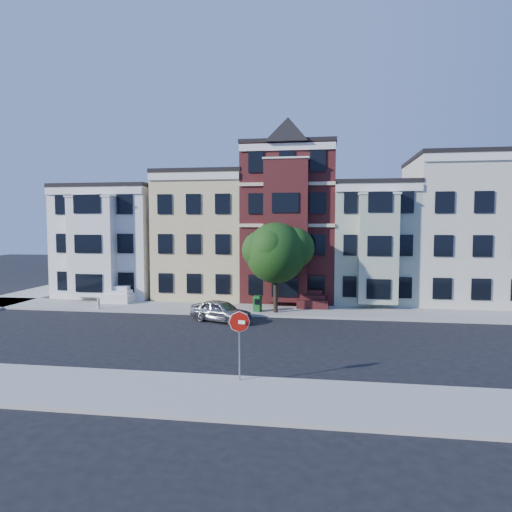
% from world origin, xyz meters
% --- Properties ---
extents(ground, '(120.00, 120.00, 0.00)m').
position_xyz_m(ground, '(0.00, 0.00, 0.00)').
color(ground, black).
extents(far_sidewalk, '(60.00, 4.00, 0.15)m').
position_xyz_m(far_sidewalk, '(0.00, 8.00, 0.07)').
color(far_sidewalk, '#9E9B93').
rests_on(far_sidewalk, ground).
extents(near_sidewalk, '(60.00, 4.00, 0.15)m').
position_xyz_m(near_sidewalk, '(0.00, -8.00, 0.07)').
color(near_sidewalk, '#9E9B93').
rests_on(near_sidewalk, ground).
extents(house_white, '(8.00, 9.00, 9.00)m').
position_xyz_m(house_white, '(-15.00, 14.50, 4.50)').
color(house_white, white).
rests_on(house_white, ground).
extents(house_yellow, '(7.00, 9.00, 10.00)m').
position_xyz_m(house_yellow, '(-7.00, 14.50, 5.00)').
color(house_yellow, '#D1BC84').
rests_on(house_yellow, ground).
extents(house_brown, '(7.00, 9.00, 12.00)m').
position_xyz_m(house_brown, '(0.00, 14.50, 6.00)').
color(house_brown, '#401515').
rests_on(house_brown, ground).
extents(house_green, '(6.00, 9.00, 9.00)m').
position_xyz_m(house_green, '(6.50, 14.50, 4.50)').
color(house_green, '#A1AF97').
rests_on(house_green, ground).
extents(house_cream, '(8.00, 9.00, 11.00)m').
position_xyz_m(house_cream, '(13.50, 14.50, 5.50)').
color(house_cream, beige).
rests_on(house_cream, ground).
extents(street_tree, '(7.56, 7.56, 7.48)m').
position_xyz_m(street_tree, '(-0.46, 7.03, 3.89)').
color(street_tree, '#1D4811').
rests_on(street_tree, far_sidewalk).
extents(parked_car, '(4.32, 3.07, 1.37)m').
position_xyz_m(parked_car, '(-3.61, 4.26, 0.68)').
color(parked_car, gray).
rests_on(parked_car, ground).
extents(newspaper_box, '(0.58, 0.54, 1.09)m').
position_xyz_m(newspaper_box, '(-1.71, 7.12, 0.69)').
color(newspaper_box, '#12541D').
rests_on(newspaper_box, far_sidewalk).
extents(fire_hydrant, '(0.25, 0.25, 0.60)m').
position_xyz_m(fire_hydrant, '(-12.91, 6.42, 0.45)').
color(fire_hydrant, beige).
rests_on(fire_hydrant, far_sidewalk).
extents(stop_sign, '(0.83, 0.29, 3.01)m').
position_xyz_m(stop_sign, '(-0.38, -6.52, 1.65)').
color(stop_sign, '#A31209').
rests_on(stop_sign, near_sidewalk).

